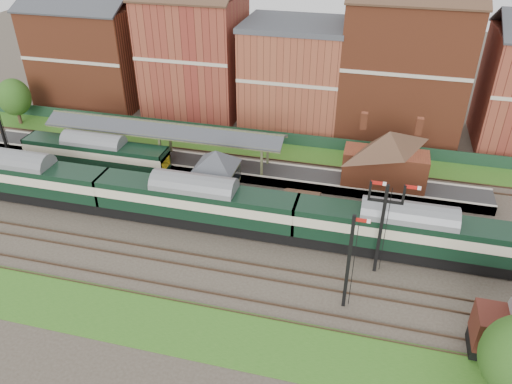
% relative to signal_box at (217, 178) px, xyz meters
% --- Properties ---
extents(ground, '(160.00, 160.00, 0.00)m').
position_rel_signal_box_xyz_m(ground, '(3.00, -3.25, -3.19)').
color(ground, '#473D33').
rests_on(ground, ground).
extents(grass_back, '(90.00, 4.50, 0.06)m').
position_rel_signal_box_xyz_m(grass_back, '(3.00, 12.75, -3.16)').
color(grass_back, '#2D6619').
rests_on(grass_back, ground).
extents(grass_front, '(90.00, 5.00, 0.06)m').
position_rel_signal_box_xyz_m(grass_front, '(3.00, -15.25, -3.16)').
color(grass_front, '#2D6619').
rests_on(grass_front, ground).
extents(fence, '(90.00, 0.12, 1.50)m').
position_rel_signal_box_xyz_m(fence, '(3.00, 14.75, -2.44)').
color(fence, '#193823').
rests_on(fence, ground).
extents(platform, '(55.00, 3.40, 1.00)m').
position_rel_signal_box_xyz_m(platform, '(-2.00, 6.50, -2.69)').
color(platform, '#2D2D2D').
rests_on(platform, ground).
extents(signal_box, '(5.40, 5.40, 6.00)m').
position_rel_signal_box_xyz_m(signal_box, '(0.00, 0.00, 0.00)').
color(signal_box, '#627553').
rests_on(signal_box, ground).
extents(brick_hut, '(3.20, 2.64, 2.94)m').
position_rel_signal_box_xyz_m(brick_hut, '(8.00, 0.00, -2.00)').
color(brick_hut, maroon).
rests_on(brick_hut, ground).
extents(station_building, '(8.10, 8.10, 5.90)m').
position_rel_signal_box_xyz_m(station_building, '(15.00, 6.50, 0.76)').
color(station_building, brown).
rests_on(station_building, platform).
extents(canopy, '(26.00, 3.89, 4.08)m').
position_rel_signal_box_xyz_m(canopy, '(-8.00, 6.50, 1.39)').
color(canopy, '#525636').
rests_on(canopy, platform).
extents(semaphore_bracket, '(3.60, 0.25, 8.18)m').
position_rel_signal_box_xyz_m(semaphore_bracket, '(15.04, -5.75, 1.44)').
color(semaphore_bracket, black).
rests_on(semaphore_bracket, ground).
extents(semaphore_siding, '(1.23, 0.25, 8.00)m').
position_rel_signal_box_xyz_m(semaphore_siding, '(13.02, -10.25, 0.96)').
color(semaphore_siding, black).
rests_on(semaphore_siding, ground).
extents(town_backdrop, '(69.00, 10.00, 16.00)m').
position_rel_signal_box_xyz_m(town_backdrop, '(2.82, 21.75, 3.81)').
color(town_backdrop, brown).
rests_on(town_backdrop, ground).
extents(dmu_train, '(54.16, 2.85, 4.16)m').
position_rel_signal_box_xyz_m(dmu_train, '(-0.98, -3.25, -0.76)').
color(dmu_train, black).
rests_on(dmu_train, ground).
extents(platform_railcar, '(15.87, 2.51, 3.65)m').
position_rel_signal_box_xyz_m(platform_railcar, '(-14.50, 3.25, -1.03)').
color(platform_railcar, black).
rests_on(platform_railcar, ground).
extents(tree_back, '(4.05, 4.05, 5.92)m').
position_rel_signal_box_xyz_m(tree_back, '(-30.69, 12.12, 0.38)').
color(tree_back, '#382619').
rests_on(tree_back, ground).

